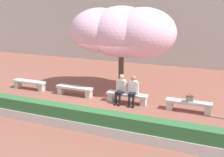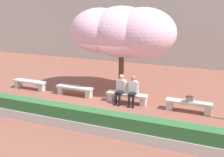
# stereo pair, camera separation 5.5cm
# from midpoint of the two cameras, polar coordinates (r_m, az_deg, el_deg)

# --- Properties ---
(ground_plane) EXTENTS (100.00, 100.00, 0.00)m
(ground_plane) POSITION_cam_midpoint_polar(r_m,az_deg,el_deg) (12.30, -2.79, -4.47)
(ground_plane) COLOR #8E5142
(stone_bench_west_end) EXTENTS (1.86, 0.42, 0.45)m
(stone_bench_west_end) POSITION_cam_midpoint_polar(r_m,az_deg,el_deg) (14.26, -17.61, -1.03)
(stone_bench_west_end) COLOR beige
(stone_bench_west_end) RESTS_ON ground
(stone_bench_near_west) EXTENTS (1.86, 0.42, 0.45)m
(stone_bench_near_west) POSITION_cam_midpoint_polar(r_m,az_deg,el_deg) (12.78, -8.26, -2.37)
(stone_bench_near_west) COLOR beige
(stone_bench_near_west) RESTS_ON ground
(stone_bench_center) EXTENTS (1.86, 0.42, 0.45)m
(stone_bench_center) POSITION_cam_midpoint_polar(r_m,az_deg,el_deg) (11.74, 3.14, -3.91)
(stone_bench_center) COLOR beige
(stone_bench_center) RESTS_ON ground
(stone_bench_near_east) EXTENTS (1.86, 0.42, 0.45)m
(stone_bench_near_east) POSITION_cam_midpoint_polar(r_m,az_deg,el_deg) (11.24, 16.19, -5.48)
(stone_bench_near_east) COLOR beige
(stone_bench_near_east) RESTS_ON ground
(person_seated_left) EXTENTS (0.51, 0.70, 1.29)m
(person_seated_left) POSITION_cam_midpoint_polar(r_m,az_deg,el_deg) (11.65, 1.78, -2.01)
(person_seated_left) COLOR black
(person_seated_left) RESTS_ON ground
(person_seated_right) EXTENTS (0.51, 0.71, 1.29)m
(person_seated_right) POSITION_cam_midpoint_polar(r_m,az_deg,el_deg) (11.48, 4.42, -2.32)
(person_seated_right) COLOR black
(person_seated_right) RESTS_ON ground
(handbag) EXTENTS (0.30, 0.15, 0.34)m
(handbag) POSITION_cam_midpoint_polar(r_m,az_deg,el_deg) (11.16, 16.44, -4.15)
(handbag) COLOR tan
(handbag) RESTS_ON stone_bench_near_east
(cherry_tree_main) EXTENTS (5.12, 3.37, 4.21)m
(cherry_tree_main) POSITION_cam_midpoint_polar(r_m,az_deg,el_deg) (12.75, 2.11, 10.14)
(cherry_tree_main) COLOR #513828
(cherry_tree_main) RESTS_ON ground
(planter_hedge_foreground) EXTENTS (14.56, 0.50, 0.80)m
(planter_hedge_foreground) POSITION_cam_midpoint_polar(r_m,az_deg,el_deg) (9.69, -10.31, -8.08)
(planter_hedge_foreground) COLOR beige
(planter_hedge_foreground) RESTS_ON ground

